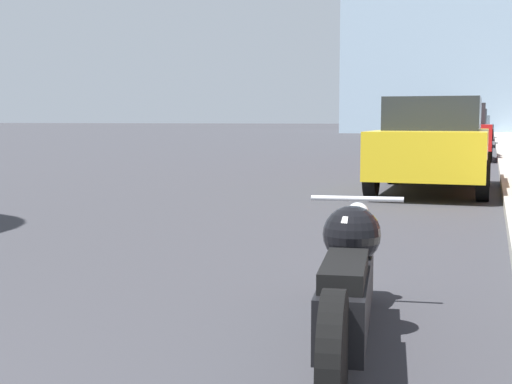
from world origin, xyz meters
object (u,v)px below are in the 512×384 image
Objects in this scene: parked_car_yellow at (433,144)px; parked_car_white at (469,128)px; parked_car_black at (474,127)px; motorcycle at (349,281)px; parked_car_red at (459,132)px.

parked_car_white reaches higher than parked_car_yellow.
parked_car_yellow is 1.06× the size of parked_car_white.
parked_car_yellow reaches higher than parked_car_black.
parked_car_black reaches higher than motorcycle.
parked_car_red reaches higher than parked_car_black.
parked_car_red is 11.74m from parked_car_white.
motorcycle is 0.64× the size of parked_car_white.
parked_car_red is at bearing 83.22° from motorcycle.
parked_car_red is (-0.01, 10.62, 0.05)m from parked_car_yellow.
parked_car_red is at bearing -84.45° from parked_car_black.
motorcycle is 0.61× the size of parked_car_black.
parked_car_black is (-0.02, 32.66, -0.06)m from parked_car_yellow.
parked_car_black is (-0.01, 22.05, -0.11)m from parked_car_red.
parked_car_red is at bearing -89.60° from parked_car_white.
parked_car_white is at bearing 85.16° from parked_car_red.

